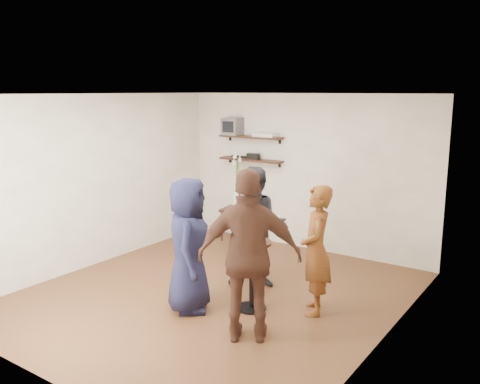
# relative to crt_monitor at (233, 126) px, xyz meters

# --- Properties ---
(room) EXTENTS (4.58, 5.08, 2.68)m
(room) POSITION_rel_crt_monitor_xyz_m (1.38, -2.38, -0.72)
(room) COLOR #482A17
(room) RESTS_ON ground
(shelf_upper) EXTENTS (1.20, 0.25, 0.04)m
(shelf_upper) POSITION_rel_crt_monitor_xyz_m (0.38, 0.00, -0.17)
(shelf_upper) COLOR black
(shelf_upper) RESTS_ON room
(shelf_lower) EXTENTS (1.20, 0.25, 0.04)m
(shelf_lower) POSITION_rel_crt_monitor_xyz_m (0.38, 0.00, -0.57)
(shelf_lower) COLOR black
(shelf_lower) RESTS_ON room
(crt_monitor) EXTENTS (0.32, 0.30, 0.30)m
(crt_monitor) POSITION_rel_crt_monitor_xyz_m (0.00, 0.00, 0.00)
(crt_monitor) COLOR #59595B
(crt_monitor) RESTS_ON shelf_upper
(dvd_deck) EXTENTS (0.40, 0.24, 0.06)m
(dvd_deck) POSITION_rel_crt_monitor_xyz_m (0.68, 0.00, -0.12)
(dvd_deck) COLOR silver
(dvd_deck) RESTS_ON shelf_upper
(radio) EXTENTS (0.22, 0.10, 0.10)m
(radio) POSITION_rel_crt_monitor_xyz_m (0.43, 0.00, -0.50)
(radio) COLOR black
(radio) RESTS_ON shelf_lower
(power_strip) EXTENTS (0.30, 0.05, 0.03)m
(power_strip) POSITION_rel_crt_monitor_xyz_m (0.09, 0.05, -0.54)
(power_strip) COLOR black
(power_strip) RESTS_ON shelf_lower
(side_table) EXTENTS (0.55, 0.55, 0.58)m
(side_table) POSITION_rel_crt_monitor_xyz_m (0.21, -0.18, -1.53)
(side_table) COLOR black
(side_table) RESTS_ON room
(vase_lilies) EXTENTS (0.20, 0.21, 1.04)m
(vase_lilies) POSITION_rel_crt_monitor_xyz_m (0.21, -0.18, -1.11)
(vase_lilies) COLOR white
(vase_lilies) RESTS_ON side_table
(drinks_table) EXTENTS (0.48, 0.48, 0.87)m
(drinks_table) POSITION_rel_crt_monitor_xyz_m (2.04, -2.48, -1.46)
(drinks_table) COLOR black
(drinks_table) RESTS_ON room
(wine_glass_fl) EXTENTS (0.07, 0.07, 0.21)m
(wine_glass_fl) POSITION_rel_crt_monitor_xyz_m (1.97, -2.50, -1.01)
(wine_glass_fl) COLOR silver
(wine_glass_fl) RESTS_ON drinks_table
(wine_glass_fr) EXTENTS (0.06, 0.06, 0.19)m
(wine_glass_fr) POSITION_rel_crt_monitor_xyz_m (2.10, -2.52, -1.02)
(wine_glass_fr) COLOR silver
(wine_glass_fr) RESTS_ON drinks_table
(wine_glass_bl) EXTENTS (0.07, 0.07, 0.20)m
(wine_glass_bl) POSITION_rel_crt_monitor_xyz_m (2.02, -2.41, -1.01)
(wine_glass_bl) COLOR silver
(wine_glass_bl) RESTS_ON drinks_table
(wine_glass_br) EXTENTS (0.07, 0.07, 0.22)m
(wine_glass_br) POSITION_rel_crt_monitor_xyz_m (2.08, -2.48, -1.00)
(wine_glass_br) COLOR silver
(wine_glass_br) RESTS_ON drinks_table
(person_plaid) EXTENTS (0.60, 0.68, 1.57)m
(person_plaid) POSITION_rel_crt_monitor_xyz_m (2.71, -2.11, -1.23)
(person_plaid) COLOR #A41612
(person_plaid) RESTS_ON room
(person_dark) EXTENTS (1.00, 0.93, 1.65)m
(person_dark) POSITION_rel_crt_monitor_xyz_m (1.68, -1.80, -1.19)
(person_dark) COLOR black
(person_dark) RESTS_ON room
(person_navy) EXTENTS (0.89, 0.96, 1.64)m
(person_navy) POSITION_rel_crt_monitor_xyz_m (1.41, -2.92, -1.20)
(person_navy) COLOR #161732
(person_navy) RESTS_ON room
(person_brown) EXTENTS (1.17, 0.96, 1.87)m
(person_brown) POSITION_rel_crt_monitor_xyz_m (2.44, -3.13, -1.08)
(person_brown) COLOR #4A2B1F
(person_brown) RESTS_ON room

